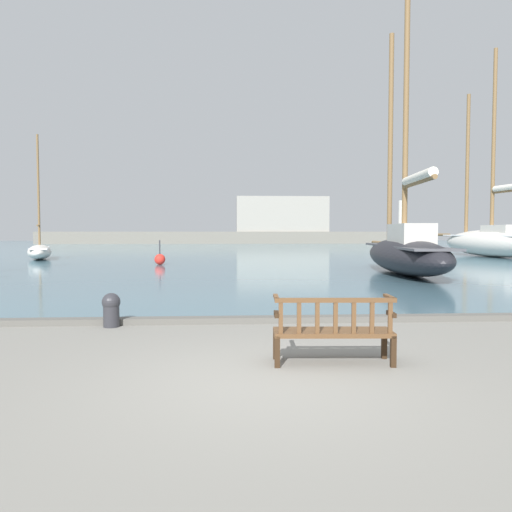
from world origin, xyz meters
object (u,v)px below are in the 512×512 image
at_px(sailboat_nearest_port, 40,251).
at_px(sailboat_outer_port, 494,239).
at_px(mooring_bollard, 111,308).
at_px(sailboat_distant_harbor, 406,248).
at_px(channel_buoy, 160,259).
at_px(park_bench, 333,329).

bearing_deg(sailboat_nearest_port, sailboat_outer_port, 1.46).
distance_m(sailboat_outer_port, sailboat_nearest_port, 29.00).
distance_m(sailboat_outer_port, mooring_bollard, 29.91).
xyz_separation_m(sailboat_outer_port, mooring_bollard, (-19.80, -22.40, -0.91)).
bearing_deg(sailboat_distant_harbor, channel_buoy, 150.04).
relative_size(sailboat_outer_port, channel_buoy, 10.89).
distance_m(park_bench, sailboat_distant_harbor, 14.11).
xyz_separation_m(sailboat_distant_harbor, channel_buoy, (-10.52, 6.07, -0.73)).
relative_size(sailboat_nearest_port, sailboat_distant_harbor, 0.55).
bearing_deg(sailboat_distant_harbor, sailboat_nearest_port, 147.93).
distance_m(mooring_bollard, channel_buoy, 16.18).
height_order(sailboat_nearest_port, channel_buoy, sailboat_nearest_port).
bearing_deg(sailboat_distant_harbor, mooring_bollard, -132.79).
bearing_deg(sailboat_distant_harbor, park_bench, -113.97).
xyz_separation_m(park_bench, channel_buoy, (-4.80, 18.94, -0.11)).
height_order(park_bench, sailboat_outer_port, sailboat_outer_port).
bearing_deg(park_bench, mooring_bollard, 141.94).
bearing_deg(sailboat_nearest_port, mooring_bollard, -67.01).
bearing_deg(mooring_bollard, park_bench, -38.06).
relative_size(sailboat_outer_port, sailboat_distant_harbor, 0.99).
distance_m(sailboat_distant_harbor, mooring_bollard, 13.74).
bearing_deg(park_bench, sailboat_distant_harbor, 66.03).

